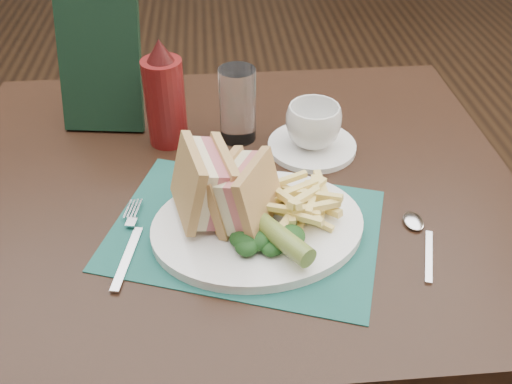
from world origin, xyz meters
The scene contains 16 objects.
floor centered at (0.00, 0.00, 0.00)m, with size 7.00×7.00×0.00m, color black.
table_main centered at (0.00, -0.50, 0.38)m, with size 0.90×0.75×0.75m, color black, non-canonical shape.
placemat centered at (0.01, -0.62, 0.75)m, with size 0.37×0.27×0.00m, color #1A534B.
plate centered at (0.03, -0.62, 0.76)m, with size 0.30×0.24×0.01m, color white, non-canonical shape.
sandwich_half_a centered at (-0.06, -0.60, 0.82)m, with size 0.06×0.11×0.10m, color tan, non-canonical shape.
sandwich_half_b centered at (-0.01, -0.61, 0.82)m, with size 0.06×0.10×0.09m, color tan, non-canonical shape.
kale_garnish centered at (0.04, -0.68, 0.78)m, with size 0.11×0.08×0.03m, color #123413, non-canonical shape.
pickle_spear centered at (0.05, -0.67, 0.79)m, with size 0.03×0.03×0.12m, color olive.
fries_pile centered at (0.09, -0.61, 0.79)m, with size 0.18×0.20×0.05m, color #FCE47E, non-canonical shape.
fork centered at (-0.15, -0.64, 0.76)m, with size 0.03×0.17×0.01m, color silver, non-canonical shape.
spoon centered at (0.25, -0.67, 0.76)m, with size 0.03×0.15×0.01m, color silver, non-canonical shape.
saucer centered at (0.14, -0.42, 0.76)m, with size 0.15×0.15×0.01m, color white.
coffee_cup centered at (0.14, -0.42, 0.80)m, with size 0.09×0.09×0.07m, color white.
drinking_glass centered at (0.02, -0.38, 0.81)m, with size 0.06×0.06×0.13m, color white.
ketchup_bottle centered at (-0.10, -0.38, 0.84)m, with size 0.07×0.07×0.19m, color #5A0F0F, non-canonical shape.
check_presenter centered at (-0.21, -0.30, 0.86)m, with size 0.14×0.02×0.23m, color black.
Camera 1 is at (-0.02, -1.22, 1.29)m, focal length 40.00 mm.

